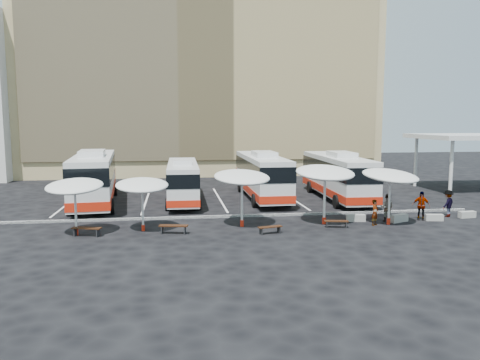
{
  "coord_description": "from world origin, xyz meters",
  "views": [
    {
      "loc": [
        -3.7,
        -30.16,
        6.46
      ],
      "look_at": [
        1.0,
        3.0,
        2.2
      ],
      "focal_mm": 35.0,
      "sensor_mm": 36.0,
      "label": 1
    }
  ],
  "objects": [
    {
      "name": "bus_0",
      "position": [
        -9.88,
        7.1,
        2.18
      ],
      "size": [
        4.08,
        13.65,
        4.27
      ],
      "rotation": [
        0.0,
        0.0,
        0.09
      ],
      "color": "silver",
      "rests_on": "ground"
    },
    {
      "name": "passenger_1",
      "position": [
        9.84,
        -2.24,
        0.9
      ],
      "size": [
        1.1,
        1.06,
        1.79
      ],
      "primitive_type": "imported",
      "rotation": [
        0.0,
        0.0,
        2.53
      ],
      "color": "black",
      "rests_on": "ground"
    },
    {
      "name": "curb_divider",
      "position": [
        0.0,
        0.5,
        0.07
      ],
      "size": [
        34.0,
        0.25,
        0.15
      ],
      "primitive_type": "cube",
      "color": "black",
      "rests_on": "ground"
    },
    {
      "name": "conc_bench_0",
      "position": [
        7.87,
        -1.88,
        0.22
      ],
      "size": [
        1.24,
        0.58,
        0.45
      ],
      "primitive_type": "cube",
      "rotation": [
        0.0,
        0.0,
        -0.16
      ],
      "color": "gray",
      "rests_on": "ground"
    },
    {
      "name": "sunshade_1",
      "position": [
        -5.57,
        -2.64,
        2.72
      ],
      "size": [
        3.49,
        3.53,
        3.2
      ],
      "rotation": [
        0.0,
        0.0,
        0.16
      ],
      "color": "silver",
      "rests_on": "ground"
    },
    {
      "name": "service_canopy",
      "position": [
        24.0,
        10.0,
        4.87
      ],
      "size": [
        10.0,
        8.0,
        5.2
      ],
      "color": "silver",
      "rests_on": "ground"
    },
    {
      "name": "ground",
      "position": [
        0.0,
        0.0,
        0.0
      ],
      "size": [
        120.0,
        120.0,
        0.0
      ],
      "primitive_type": "plane",
      "color": "black",
      "rests_on": "ground"
    },
    {
      "name": "sunshade_0",
      "position": [
        -9.25,
        -3.19,
        2.8
      ],
      "size": [
        3.53,
        3.57,
        3.29
      ],
      "rotation": [
        0.0,
        0.0,
        -0.13
      ],
      "color": "silver",
      "rests_on": "ground"
    },
    {
      "name": "wood_bench_1",
      "position": [
        -3.8,
        -3.62,
        0.39
      ],
      "size": [
        1.71,
        0.75,
        0.51
      ],
      "rotation": [
        0.0,
        0.0,
        -0.19
      ],
      "color": "black",
      "rests_on": "ground"
    },
    {
      "name": "bus_3",
      "position": [
        9.61,
        6.65,
        2.04
      ],
      "size": [
        3.26,
        12.67,
        3.99
      ],
      "rotation": [
        0.0,
        0.0,
        -0.03
      ],
      "color": "silver",
      "rests_on": "ground"
    },
    {
      "name": "sunshade_4",
      "position": [
        9.55,
        -3.03,
        3.05
      ],
      "size": [
        4.53,
        4.55,
        3.59
      ],
      "rotation": [
        0.0,
        0.0,
        0.41
      ],
      "color": "silver",
      "rests_on": "ground"
    },
    {
      "name": "conc_bench_3",
      "position": [
        15.68,
        -1.86,
        0.22
      ],
      "size": [
        1.18,
        0.5,
        0.43
      ],
      "primitive_type": "cube",
      "rotation": [
        0.0,
        0.0,
        0.11
      ],
      "color": "gray",
      "rests_on": "ground"
    },
    {
      "name": "conc_bench_2",
      "position": [
        13.0,
        -2.4,
        0.21
      ],
      "size": [
        1.16,
        0.57,
        0.41
      ],
      "primitive_type": "cube",
      "rotation": [
        0.0,
        0.0,
        -0.19
      ],
      "color": "gray",
      "rests_on": "ground"
    },
    {
      "name": "wood_bench_2",
      "position": [
        1.7,
        -4.41,
        0.33
      ],
      "size": [
        1.47,
        0.72,
        0.44
      ],
      "rotation": [
        0.0,
        0.0,
        0.25
      ],
      "color": "black",
      "rests_on": "ground"
    },
    {
      "name": "sunshade_3",
      "position": [
        5.58,
        -2.35,
        3.24
      ],
      "size": [
        3.99,
        4.03,
        3.81
      ],
      "rotation": [
        0.0,
        0.0,
        0.1
      ],
      "color": "silver",
      "rests_on": "ground"
    },
    {
      "name": "sunshade_2",
      "position": [
        0.37,
        -2.32,
        3.04
      ],
      "size": [
        4.09,
        4.12,
        3.58
      ],
      "rotation": [
        0.0,
        0.0,
        0.22
      ],
      "color": "silver",
      "rests_on": "ground"
    },
    {
      "name": "passenger_0",
      "position": [
        8.59,
        -3.17,
        0.8
      ],
      "size": [
        0.7,
        0.67,
        1.61
      ],
      "primitive_type": "imported",
      "rotation": [
        0.0,
        0.0,
        0.69
      ],
      "color": "black",
      "rests_on": "ground"
    },
    {
      "name": "sandstone_building",
      "position": [
        0.0,
        31.87,
        12.63
      ],
      "size": [
        42.0,
        18.25,
        29.6
      ],
      "color": "tan",
      "rests_on": "ground"
    },
    {
      "name": "bay_lines",
      "position": [
        0.0,
        8.0,
        0.01
      ],
      "size": [
        24.15,
        12.0,
        0.01
      ],
      "color": "white",
      "rests_on": "ground"
    },
    {
      "name": "wood_bench_0",
      "position": [
        -8.63,
        -3.54,
        0.39
      ],
      "size": [
        1.72,
        0.88,
        0.51
      ],
      "rotation": [
        0.0,
        0.0,
        -0.28
      ],
      "color": "black",
      "rests_on": "ground"
    },
    {
      "name": "passenger_3",
      "position": [
        14.54,
        -1.35,
        0.91
      ],
      "size": [
        1.35,
        1.22,
        1.82
      ],
      "primitive_type": "imported",
      "rotation": [
        0.0,
        0.0,
        3.74
      ],
      "color": "black",
      "rests_on": "ground"
    },
    {
      "name": "wood_bench_3",
      "position": [
        5.99,
        -3.46,
        0.34
      ],
      "size": [
        1.49,
        0.67,
        0.44
      ],
      "rotation": [
        0.0,
        0.0,
        -0.21
      ],
      "color": "black",
      "rests_on": "ground"
    },
    {
      "name": "passenger_2",
      "position": [
        12.25,
        -2.04,
        0.94
      ],
      "size": [
        1.19,
        0.93,
        1.88
      ],
      "primitive_type": "imported",
      "rotation": [
        0.0,
        0.0,
        -0.49
      ],
      "color": "black",
      "rests_on": "ground"
    },
    {
      "name": "conc_bench_1",
      "position": [
        10.54,
        -2.44,
        0.24
      ],
      "size": [
        1.37,
        0.89,
        0.49
      ],
      "primitive_type": "cube",
      "rotation": [
        0.0,
        0.0,
        0.38
      ],
      "color": "gray",
      "rests_on": "ground"
    },
    {
      "name": "bus_1",
      "position": [
        -3.04,
        7.13,
        1.78
      ],
      "size": [
        2.69,
        11.02,
        3.49
      ],
      "rotation": [
        0.0,
        0.0,
        -0.01
      ],
      "color": "silver",
      "rests_on": "ground"
    },
    {
      "name": "bus_2",
      "position": [
        3.53,
        7.94,
        2.04
      ],
      "size": [
        2.96,
        12.57,
        3.99
      ],
      "rotation": [
        0.0,
        0.0,
        -0.0
      ],
      "color": "silver",
      "rests_on": "ground"
    }
  ]
}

